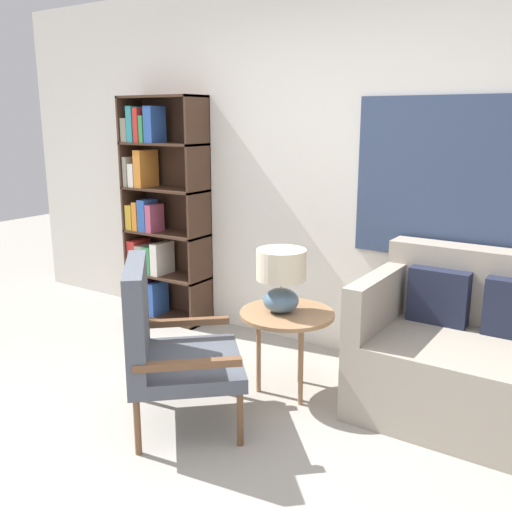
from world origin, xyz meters
TOP-DOWN VIEW (x-y plane):
  - ground_plane at (0.00, 0.00)m, footprint 14.00×14.00m
  - wall_back at (0.04, 2.03)m, footprint 6.40×0.08m
  - bookshelf at (-1.53, 1.84)m, footprint 0.75×0.30m
  - armchair at (-0.23, 0.48)m, footprint 0.90×0.90m
  - couch at (1.38, 1.57)m, footprint 1.61×0.90m
  - side_table at (0.15, 1.19)m, footprint 0.59×0.59m
  - table_lamp at (0.12, 1.18)m, footprint 0.31×0.31m

SIDE VIEW (x-z plane):
  - ground_plane at x=0.00m, z-range 0.00..0.00m
  - couch at x=1.38m, z-range -0.11..0.83m
  - side_table at x=0.15m, z-range 0.22..0.76m
  - armchair at x=-0.23m, z-range 0.04..0.99m
  - table_lamp at x=0.12m, z-range 0.58..0.98m
  - bookshelf at x=-1.53m, z-range -0.04..1.85m
  - wall_back at x=0.04m, z-range 0.00..2.70m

